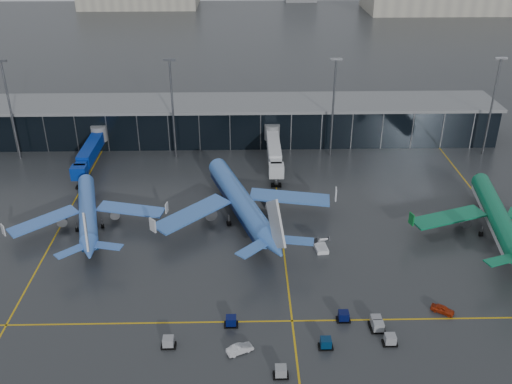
{
  "coord_description": "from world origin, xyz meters",
  "views": [
    {
      "loc": [
        2.69,
        -85.59,
        59.75
      ],
      "look_at": [
        5.0,
        18.0,
        6.0
      ],
      "focal_mm": 40.0,
      "sensor_mm": 36.0,
      "label": 1
    }
  ],
  "objects_px": {
    "airliner_aer_lingus": "(499,204)",
    "service_van_red": "(443,309)",
    "airliner_klm_near": "(240,188)",
    "service_van_white": "(240,349)",
    "airliner_arkefly": "(86,201)",
    "mobile_airstair": "(321,247)",
    "baggage_carts": "(312,335)"
  },
  "relations": [
    {
      "from": "airliner_arkefly",
      "to": "mobile_airstair",
      "type": "height_order",
      "value": "airliner_arkefly"
    },
    {
      "from": "baggage_carts",
      "to": "mobile_airstair",
      "type": "bearing_deg",
      "value": 79.79
    },
    {
      "from": "airliner_klm_near",
      "to": "service_van_white",
      "type": "height_order",
      "value": "airliner_klm_near"
    },
    {
      "from": "airliner_arkefly",
      "to": "service_van_white",
      "type": "height_order",
      "value": "airliner_arkefly"
    },
    {
      "from": "airliner_arkefly",
      "to": "service_van_white",
      "type": "relative_size",
      "value": 9.11
    },
    {
      "from": "airliner_arkefly",
      "to": "airliner_aer_lingus",
      "type": "bearing_deg",
      "value": -17.81
    },
    {
      "from": "airliner_arkefly",
      "to": "mobile_airstair",
      "type": "bearing_deg",
      "value": -27.4
    },
    {
      "from": "airliner_arkefly",
      "to": "baggage_carts",
      "type": "relative_size",
      "value": 1.04
    },
    {
      "from": "baggage_carts",
      "to": "mobile_airstair",
      "type": "xyz_separation_m",
      "value": [
        4.39,
        24.4,
        0.01
      ]
    },
    {
      "from": "service_van_white",
      "to": "mobile_airstair",
      "type": "bearing_deg",
      "value": -55.8
    },
    {
      "from": "airliner_aer_lingus",
      "to": "service_van_red",
      "type": "height_order",
      "value": "airliner_aer_lingus"
    },
    {
      "from": "mobile_airstair",
      "to": "service_van_red",
      "type": "distance_m",
      "value": 25.44
    },
    {
      "from": "airliner_klm_near",
      "to": "service_van_white",
      "type": "bearing_deg",
      "value": -107.9
    },
    {
      "from": "airliner_aer_lingus",
      "to": "baggage_carts",
      "type": "height_order",
      "value": "airliner_aer_lingus"
    },
    {
      "from": "airliner_klm_near",
      "to": "service_van_red",
      "type": "bearing_deg",
      "value": -61.75
    },
    {
      "from": "mobile_airstair",
      "to": "airliner_arkefly",
      "type": "bearing_deg",
      "value": 159.95
    },
    {
      "from": "airliner_klm_near",
      "to": "mobile_airstair",
      "type": "height_order",
      "value": "airliner_klm_near"
    },
    {
      "from": "airliner_arkefly",
      "to": "service_van_red",
      "type": "distance_m",
      "value": 70.06
    },
    {
      "from": "baggage_carts",
      "to": "mobile_airstair",
      "type": "distance_m",
      "value": 24.8
    },
    {
      "from": "baggage_carts",
      "to": "airliner_arkefly",
      "type": "bearing_deg",
      "value": 140.27
    },
    {
      "from": "airliner_arkefly",
      "to": "service_van_white",
      "type": "bearing_deg",
      "value": -65.2
    },
    {
      "from": "airliner_aer_lingus",
      "to": "service_van_red",
      "type": "bearing_deg",
      "value": -117.45
    },
    {
      "from": "service_van_red",
      "to": "service_van_white",
      "type": "bearing_deg",
      "value": 137.46
    },
    {
      "from": "airliner_klm_near",
      "to": "baggage_carts",
      "type": "distance_m",
      "value": 39.24
    },
    {
      "from": "airliner_aer_lingus",
      "to": "airliner_klm_near",
      "type": "bearing_deg",
      "value": -178.84
    },
    {
      "from": "airliner_aer_lingus",
      "to": "service_van_white",
      "type": "bearing_deg",
      "value": -138.25
    },
    {
      "from": "airliner_arkefly",
      "to": "mobile_airstair",
      "type": "distance_m",
      "value": 47.65
    },
    {
      "from": "mobile_airstair",
      "to": "service_van_white",
      "type": "xyz_separation_m",
      "value": [
        -15.39,
        -26.99,
        -0.11
      ]
    },
    {
      "from": "airliner_aer_lingus",
      "to": "baggage_carts",
      "type": "bearing_deg",
      "value": -133.86
    },
    {
      "from": "airliner_aer_lingus",
      "to": "service_van_red",
      "type": "xyz_separation_m",
      "value": [
        -18.01,
        -24.66,
        -5.63
      ]
    },
    {
      "from": "airliner_arkefly",
      "to": "service_van_white",
      "type": "distance_m",
      "value": 48.72
    },
    {
      "from": "airliner_klm_near",
      "to": "mobile_airstair",
      "type": "xyz_separation_m",
      "value": [
        15.47,
        -12.73,
        -6.19
      ]
    }
  ]
}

